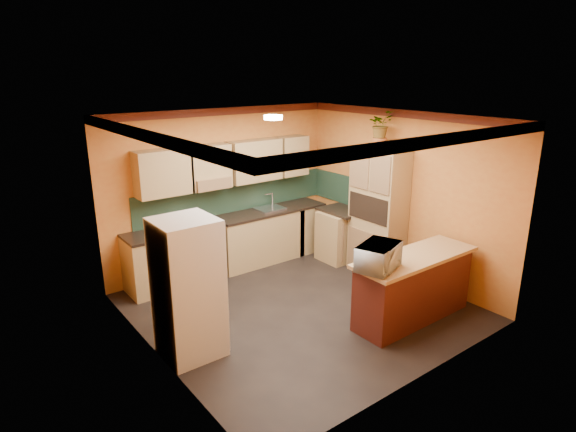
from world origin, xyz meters
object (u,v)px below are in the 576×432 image
at_px(base_cabinets_back, 233,244).
at_px(fridge, 188,288).
at_px(breakfast_bar, 413,289).
at_px(pantry, 378,212).
at_px(microwave, 378,257).
at_px(stove, 200,252).

xyz_separation_m(base_cabinets_back, fridge, (-1.75, -1.91, 0.41)).
height_order(base_cabinets_back, breakfast_bar, same).
relative_size(pantry, breakfast_bar, 1.17).
relative_size(pantry, microwave, 3.57).
bearing_deg(stove, base_cabinets_back, 0.00).
xyz_separation_m(fridge, pantry, (3.60, 0.35, 0.20)).
xyz_separation_m(stove, breakfast_bar, (1.66, -2.98, -0.02)).
height_order(base_cabinets_back, stove, stove).
xyz_separation_m(stove, microwave, (0.93, -2.98, 0.64)).
height_order(base_cabinets_back, fridge, fridge).
bearing_deg(microwave, fridge, 132.30).
height_order(stove, breakfast_bar, stove).
relative_size(stove, breakfast_bar, 0.51).
bearing_deg(fridge, breakfast_bar, -21.08).
distance_m(stove, microwave, 3.18).
bearing_deg(base_cabinets_back, microwave, -84.23).
distance_m(base_cabinets_back, pantry, 2.49).
relative_size(stove, microwave, 1.55).
bearing_deg(fridge, stove, 59.49).
distance_m(base_cabinets_back, stove, 0.63).
bearing_deg(stove, microwave, -72.73).
bearing_deg(pantry, base_cabinets_back, 140.02).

